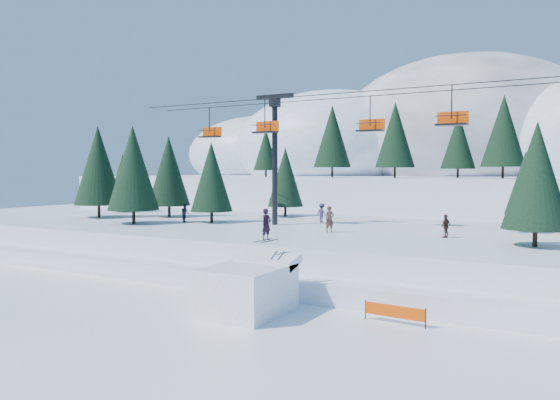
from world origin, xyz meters
The scene contains 10 objects.
ground centered at (0.00, 0.00, 0.00)m, with size 160.00×160.00×0.00m, color white.
mid_shelf centered at (0.00, 18.00, 1.25)m, with size 70.00×22.00×2.50m, color white.
berm centered at (0.00, 8.00, 0.55)m, with size 70.00×6.00×1.10m, color white.
mountain_ridge centered at (-5.09, 73.38, 9.64)m, with size 119.00×60.36×26.46m.
jump_kicker centered at (-1.27, 2.12, 1.23)m, with size 3.34×4.55×4.90m.
chairlift centered at (1.86, 18.05, 9.32)m, with size 46.00×3.21×10.28m.
conifer_stand centered at (3.45, 18.50, 6.98)m, with size 62.41×18.22×9.50m.
distant_skiers centered at (-0.23, 18.31, 3.33)m, with size 34.42×7.28×1.83m.
banner_near centered at (5.31, 3.78, 0.54)m, with size 2.85×0.28×0.90m.
banner_far centered at (10.78, 6.05, 0.54)m, with size 2.76×0.82×0.90m.
Camera 1 is at (12.58, -19.41, 6.73)m, focal length 35.00 mm.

